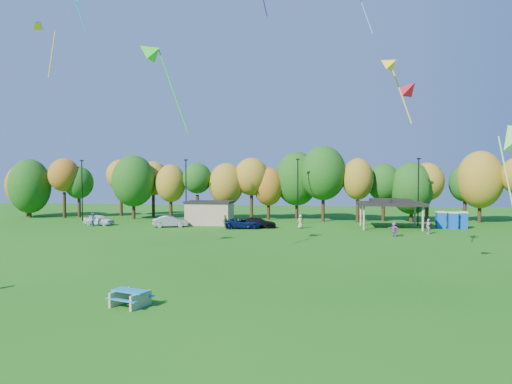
# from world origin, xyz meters

# --- Properties ---
(ground) EXTENTS (160.00, 160.00, 0.00)m
(ground) POSITION_xyz_m (0.00, 0.00, 0.00)
(ground) COLOR #19600F
(ground) RESTS_ON ground
(tree_line) EXTENTS (93.57, 10.55, 11.15)m
(tree_line) POSITION_xyz_m (-1.03, 45.51, 5.91)
(tree_line) COLOR black
(tree_line) RESTS_ON ground
(lamp_posts) EXTENTS (64.50, 0.25, 9.09)m
(lamp_posts) POSITION_xyz_m (2.00, 40.00, 4.90)
(lamp_posts) COLOR black
(lamp_posts) RESTS_ON ground
(utility_building) EXTENTS (6.30, 4.30, 3.25)m
(utility_building) POSITION_xyz_m (-10.00, 38.00, 1.64)
(utility_building) COLOR tan
(utility_building) RESTS_ON ground
(pavilion) EXTENTS (8.20, 6.20, 3.77)m
(pavilion) POSITION_xyz_m (14.00, 37.00, 3.23)
(pavilion) COLOR tan
(pavilion) RESTS_ON ground
(porta_potties) EXTENTS (3.75, 1.74, 2.18)m
(porta_potties) POSITION_xyz_m (21.70, 37.78, 1.10)
(porta_potties) COLOR #0E4DB6
(porta_potties) RESTS_ON ground
(picnic_table) EXTENTS (2.30, 2.09, 0.83)m
(picnic_table) POSITION_xyz_m (-4.20, -1.10, 0.48)
(picnic_table) COLOR tan
(picnic_table) RESTS_ON ground
(car_a) EXTENTS (4.40, 2.34, 1.43)m
(car_a) POSITION_xyz_m (-24.75, 35.03, 0.71)
(car_a) COLOR white
(car_a) RESTS_ON ground
(car_b) EXTENTS (4.78, 2.92, 1.49)m
(car_b) POSITION_xyz_m (-14.31, 34.10, 0.74)
(car_b) COLOR #98989D
(car_b) RESTS_ON ground
(car_c) EXTENTS (5.16, 3.00, 1.35)m
(car_c) POSITION_xyz_m (-4.60, 33.97, 0.68)
(car_c) COLOR #0C174A
(car_c) RESTS_ON ground
(car_d) EXTENTS (4.85, 2.31, 1.36)m
(car_d) POSITION_xyz_m (-2.83, 34.90, 0.68)
(car_d) COLOR black
(car_d) RESTS_ON ground
(far_person_0) EXTENTS (0.72, 1.16, 1.84)m
(far_person_0) POSITION_xyz_m (-6.65, 32.69, 0.92)
(far_person_0) COLOR #738954
(far_person_0) RESTS_ON ground
(far_person_1) EXTENTS (0.58, 0.73, 1.75)m
(far_person_1) POSITION_xyz_m (17.49, 31.63, 0.87)
(far_person_1) COLOR #CB5FBC
(far_person_1) RESTS_ON ground
(far_person_2) EXTENTS (1.04, 0.88, 1.82)m
(far_person_2) POSITION_xyz_m (2.63, 35.05, 0.91)
(far_person_2) COLOR tan
(far_person_2) RESTS_ON ground
(far_person_3) EXTENTS (0.95, 1.07, 1.83)m
(far_person_3) POSITION_xyz_m (-24.74, 33.45, 0.91)
(far_person_3) COLOR #567EBE
(far_person_3) RESTS_ON ground
(far_person_4) EXTENTS (1.30, 1.55, 1.67)m
(far_person_4) POSITION_xyz_m (13.28, 28.75, 0.83)
(far_person_4) COLOR #A748AF
(far_person_4) RESTS_ON ground
(kite_1) EXTENTS (1.65, 1.67, 1.36)m
(kite_1) POSITION_xyz_m (10.71, 5.68, 11.99)
(kite_1) COLOR red
(kite_2) EXTENTS (3.05, 2.26, 5.42)m
(kite_2) POSITION_xyz_m (10.34, 13.40, 15.27)
(kite_2) COLOR yellow
(kite_6) EXTENTS (4.44, 1.69, 7.53)m
(kite_6) POSITION_xyz_m (-8.05, 11.06, 16.34)
(kite_6) COLOR #1DD91C
(kite_8) EXTENTS (1.36, 3.19, 5.35)m
(kite_8) POSITION_xyz_m (-19.73, 14.91, 20.18)
(kite_8) COLOR yellow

